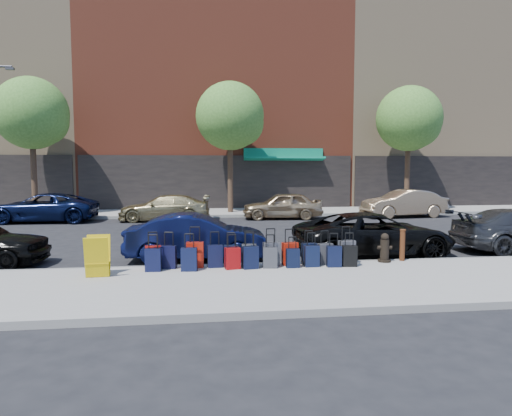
{
  "coord_description": "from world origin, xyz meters",
  "views": [
    {
      "loc": [
        -1.34,
        -16.19,
        2.66
      ],
      "look_at": [
        0.55,
        -1.5,
        1.34
      ],
      "focal_mm": 32.0,
      "sensor_mm": 36.0,
      "label": 1
    }
  ],
  "objects": [
    {
      "name": "suitcase_front_7",
      "position": [
        1.01,
        -4.79,
        0.44
      ],
      "size": [
        0.42,
        0.28,
        0.94
      ],
      "rotation": [
        0.0,
        0.0,
        0.2
      ],
      "color": "#AF1C0B",
      "rests_on": "sidewalk_near"
    },
    {
      "name": "car_far_2",
      "position": [
        3.01,
        6.94,
        0.7
      ],
      "size": [
        4.21,
        1.92,
        1.4
      ],
      "primitive_type": "imported",
      "rotation": [
        0.0,
        0.0,
        -1.64
      ],
      "color": "tan",
      "rests_on": "ground"
    },
    {
      "name": "curb_far",
      "position": [
        0.0,
        7.98,
        0.07
      ],
      "size": [
        60.0,
        0.08,
        0.15
      ],
      "primitive_type": "cube",
      "color": "gray",
      "rests_on": "ground"
    },
    {
      "name": "building_right",
      "position": [
        16.0,
        17.99,
        8.98
      ],
      "size": [
        15.0,
        12.12,
        18.0
      ],
      "color": "tan",
      "rests_on": "ground"
    },
    {
      "name": "suitcase_front_2",
      "position": [
        -1.42,
        -4.78,
        0.47
      ],
      "size": [
        0.43,
        0.25,
        1.03
      ],
      "rotation": [
        0.0,
        0.0,
        -0.04
      ],
      "color": "#9C160A",
      "rests_on": "sidewalk_near"
    },
    {
      "name": "curb_near",
      "position": [
        0.0,
        -4.48,
        0.07
      ],
      "size": [
        60.0,
        0.08,
        0.15
      ],
      "primitive_type": "cube",
      "color": "gray",
      "rests_on": "ground"
    },
    {
      "name": "tree_right",
      "position": [
        11.14,
        9.5,
        5.41
      ],
      "size": [
        3.8,
        3.8,
        7.27
      ],
      "color": "black",
      "rests_on": "sidewalk_far"
    },
    {
      "name": "bollard",
      "position": [
        4.12,
        -4.66,
        0.59
      ],
      "size": [
        0.16,
        0.16,
        0.85
      ],
      "color": "#38190C",
      "rests_on": "sidewalk_near"
    },
    {
      "name": "ground",
      "position": [
        0.0,
        0.0,
        0.0
      ],
      "size": [
        120.0,
        120.0,
        0.0
      ],
      "primitive_type": "plane",
      "color": "black",
      "rests_on": "ground"
    },
    {
      "name": "car_far_3",
      "position": [
        9.6,
        6.92,
        0.74
      ],
      "size": [
        4.62,
        2.03,
        1.48
      ],
      "primitive_type": "imported",
      "rotation": [
        0.0,
        0.0,
        -1.46
      ],
      "color": "tan",
      "rests_on": "ground"
    },
    {
      "name": "suitcase_back_4",
      "position": [
        -0.5,
        -5.09,
        0.42
      ],
      "size": [
        0.4,
        0.27,
        0.86
      ],
      "rotation": [
        0.0,
        0.0,
        0.19
      ],
      "color": "maroon",
      "rests_on": "sidewalk_near"
    },
    {
      "name": "building_center",
      "position": [
        0.0,
        17.99,
        9.98
      ],
      "size": [
        17.0,
        12.85,
        20.0
      ],
      "color": "brown",
      "rests_on": "ground"
    },
    {
      "name": "suitcase_front_6",
      "position": [
        0.51,
        -4.83,
        0.45
      ],
      "size": [
        0.42,
        0.25,
        0.96
      ],
      "rotation": [
        0.0,
        0.0,
        0.09
      ],
      "color": "#424348",
      "rests_on": "sidewalk_near"
    },
    {
      "name": "suitcase_front_5",
      "position": [
        -0.06,
        -4.8,
        0.43
      ],
      "size": [
        0.39,
        0.23,
        0.9
      ],
      "rotation": [
        0.0,
        0.0,
        -0.08
      ],
      "color": "#3C3C42",
      "rests_on": "sidewalk_near"
    },
    {
      "name": "suitcase_front_10",
      "position": [
        2.52,
        -4.82,
        0.46
      ],
      "size": [
        0.44,
        0.3,
        0.98
      ],
      "rotation": [
        0.0,
        0.0,
        0.21
      ],
      "color": "#414146",
      "rests_on": "sidewalk_near"
    },
    {
      "name": "suitcase_back_7",
      "position": [
        1.01,
        -5.12,
        0.39
      ],
      "size": [
        0.33,
        0.19,
        0.78
      ],
      "rotation": [
        0.0,
        0.0,
        0.01
      ],
      "color": "black",
      "rests_on": "sidewalk_near"
    },
    {
      "name": "car_near_1",
      "position": [
        -1.37,
        -3.13,
        0.66
      ],
      "size": [
        4.1,
        1.63,
        1.33
      ],
      "primitive_type": "imported",
      "rotation": [
        0.0,
        0.0,
        1.51
      ],
      "color": "#0D1239",
      "rests_on": "ground"
    },
    {
      "name": "suitcase_back_6",
      "position": [
        0.44,
        -5.08,
        0.41
      ],
      "size": [
        0.37,
        0.24,
        0.84
      ],
      "rotation": [
        0.0,
        0.0,
        -0.1
      ],
      "color": "#36363B",
      "rests_on": "sidewalk_near"
    },
    {
      "name": "tree_left",
      "position": [
        -9.86,
        9.5,
        5.41
      ],
      "size": [
        3.8,
        3.8,
        7.27
      ],
      "color": "black",
      "rests_on": "sidewalk_far"
    },
    {
      "name": "suitcase_back_9",
      "position": [
        2.07,
        -5.16,
        0.42
      ],
      "size": [
        0.37,
        0.23,
        0.86
      ],
      "rotation": [
        0.0,
        0.0,
        -0.06
      ],
      "color": "black",
      "rests_on": "sidewalk_near"
    },
    {
      "name": "suitcase_front_4",
      "position": [
        -0.52,
        -4.78,
        0.42
      ],
      "size": [
        0.38,
        0.23,
        0.87
      ],
      "rotation": [
        0.0,
        0.0,
        -0.11
      ],
      "color": "black",
      "rests_on": "sidewalk_near"
    },
    {
      "name": "display_rack",
      "position": [
        -3.64,
        -5.48,
        0.61
      ],
      "size": [
        0.56,
        0.61,
        0.94
      ],
      "rotation": [
        0.0,
        0.0,
        0.07
      ],
      "color": "gold",
      "rests_on": "sidewalk_near"
    },
    {
      "name": "suitcase_front_3",
      "position": [
        -0.92,
        -4.84,
        0.43
      ],
      "size": [
        0.38,
        0.23,
        0.91
      ],
      "rotation": [
        0.0,
        0.0,
        0.05
      ],
      "color": "black",
      "rests_on": "sidewalk_near"
    },
    {
      "name": "car_far_1",
      "position": [
        -2.98,
        6.81,
        0.65
      ],
      "size": [
        4.59,
        2.07,
        1.3
      ],
      "primitive_type": "imported",
      "rotation": [
        0.0,
        0.0,
        -1.62
      ],
      "color": "tan",
      "rests_on": "ground"
    },
    {
      "name": "tree_center",
      "position": [
        0.64,
        9.5,
        5.41
      ],
      "size": [
        3.8,
        3.8,
        7.27
      ],
      "color": "black",
      "rests_on": "sidewalk_far"
    },
    {
      "name": "suitcase_front_0",
      "position": [
        -2.45,
        -4.8,
        0.44
      ],
      "size": [
        0.41,
        0.26,
        0.92
      ],
      "rotation": [
        0.0,
        0.0,
        0.15
      ],
      "color": "#AE130B",
      "rests_on": "sidewalk_near"
    },
    {
      "name": "suitcase_front_8",
      "position": [
        1.52,
        -4.78,
        0.43
      ],
      "size": [
        0.39,
        0.24,
        0.88
      ],
      "rotation": [
        0.0,
        0.0,
        0.11
      ],
      "color": "black",
      "rests_on": "sidewalk_near"
    },
    {
      "name": "suitcase_back_8",
      "position": [
        1.51,
        -5.07,
        0.42
      ],
      "size": [
        0.37,
        0.23,
        0.87
      ],
      "rotation": [
        0.0,
        0.0,
        0.05
      ],
      "color": "black",
      "rests_on": "sidewalk_near"
    },
    {
      "name": "car_far_0",
      "position": [
        -8.83,
        7.07,
        0.71
      ],
      "size": [
        5.16,
        2.53,
        1.41
      ],
      "primitive_type": "imported",
      "rotation": [
        0.0,
        0.0,
        -1.61
      ],
      "color": "black",
      "rests_on": "ground"
    },
    {
      "name": "suitcase_back_2",
      "position": [
        -1.56,
        -5.16,
        0.43
      ],
      "size": [
        0.4,
        0.26,
        0.91
      ],
      "rotation": [
        0.0,
        0.0,
        -0.1
      ],
      "color": "black",
      "rests_on": "sidewalk_near"
    },
    {
      "name": "sidewalk_far",
      "position": [
        0.0,
        10.0,
        0.07
      ],
      "size": [
        60.0,
        4.0,
        0.15
      ],
      "primitive_type": "cube",
      "color": "gray",
      "rests_on": "ground"
    },
    {
      "name": "suitcase_front_9",
      "position": [
        1.94,
        -4.82,
        0.42
      ],
      "size": [
        0.39,
        0.26,
        0.87
      ],
      "rotation": [
        0.0,
        0.0,
        0.17
      ],
      "color": "#3E3D43",
      "rests_on": "sidewalk_near"
    },
    {
      "name": "suitcase_back_10",
      "position": [
        2.48,
        -5.16,
        0.42
      ],
      "size": [
        0.38,
        0.24,
        0.86
      ],
      "rotation": [
        0.0,
        0.0,
        -0.09
      ],
      "color": "black",
      "rests_on": "sidewalk_near"
    },
    {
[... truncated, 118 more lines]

